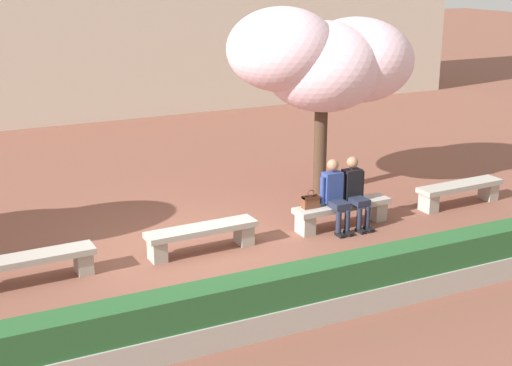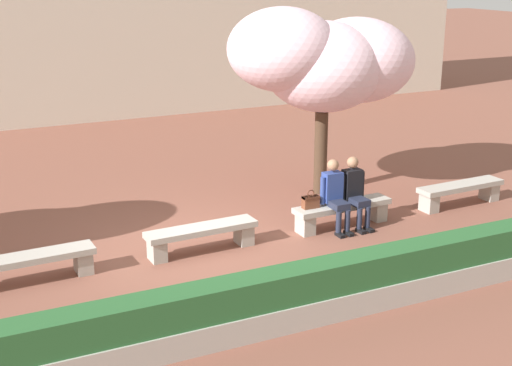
# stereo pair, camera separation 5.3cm
# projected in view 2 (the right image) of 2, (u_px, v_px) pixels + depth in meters

# --- Properties ---
(ground_plane) EXTENTS (100.00, 100.00, 0.00)m
(ground_plane) POSITION_uv_depth(u_px,v_px,m) (202.00, 252.00, 11.93)
(ground_plane) COLOR brown
(stone_bench_near_west) EXTENTS (1.92, 0.48, 0.45)m
(stone_bench_near_west) POSITION_uv_depth(u_px,v_px,m) (31.00, 263.00, 10.70)
(stone_bench_near_west) COLOR #ADA89E
(stone_bench_near_west) RESTS_ON ground
(stone_bench_center) EXTENTS (1.92, 0.48, 0.45)m
(stone_bench_center) POSITION_uv_depth(u_px,v_px,m) (202.00, 234.00, 11.84)
(stone_bench_center) COLOR #ADA89E
(stone_bench_center) RESTS_ON ground
(stone_bench_near_east) EXTENTS (1.92, 0.48, 0.45)m
(stone_bench_near_east) POSITION_uv_depth(u_px,v_px,m) (342.00, 211.00, 12.98)
(stone_bench_near_east) COLOR #ADA89E
(stone_bench_near_east) RESTS_ON ground
(stone_bench_east_end) EXTENTS (1.92, 0.48, 0.45)m
(stone_bench_east_end) POSITION_uv_depth(u_px,v_px,m) (460.00, 191.00, 14.12)
(stone_bench_east_end) COLOR #ADA89E
(stone_bench_east_end) RESTS_ON ground
(person_seated_left) EXTENTS (0.51, 0.68, 1.29)m
(person_seated_left) POSITION_uv_depth(u_px,v_px,m) (335.00, 193.00, 12.73)
(person_seated_left) COLOR black
(person_seated_left) RESTS_ON ground
(person_seated_right) EXTENTS (0.51, 0.69, 1.29)m
(person_seated_right) POSITION_uv_depth(u_px,v_px,m) (355.00, 189.00, 12.90)
(person_seated_right) COLOR black
(person_seated_right) RESTS_ON ground
(handbag) EXTENTS (0.30, 0.15, 0.34)m
(handbag) POSITION_uv_depth(u_px,v_px,m) (311.00, 201.00, 12.64)
(handbag) COLOR brown
(handbag) RESTS_ON stone_bench_near_east
(cherry_tree_main) EXTENTS (3.91, 2.54, 3.83)m
(cherry_tree_main) POSITION_uv_depth(u_px,v_px,m) (324.00, 60.00, 14.25)
(cherry_tree_main) COLOR #473323
(cherry_tree_main) RESTS_ON ground
(planter_hedge_foreground) EXTENTS (16.31, 0.50, 0.80)m
(planter_hedge_foreground) POSITION_uv_depth(u_px,v_px,m) (281.00, 300.00, 9.36)
(planter_hedge_foreground) COLOR #ADA89E
(planter_hedge_foreground) RESTS_ON ground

